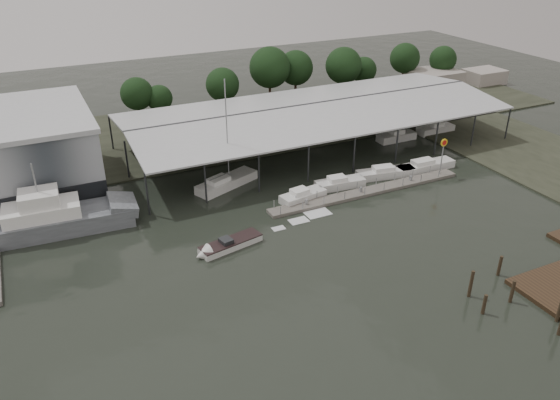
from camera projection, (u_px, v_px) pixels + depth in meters
name	position (u px, v px, depth m)	size (l,w,h in m)	color
ground	(301.00, 259.00, 57.38)	(200.00, 200.00, 0.00)	black
land_strip_far	(184.00, 133.00, 90.96)	(140.00, 30.00, 0.30)	#3A3E2E
land_strip_east	(533.00, 154.00, 82.75)	(20.00, 60.00, 0.30)	#3A3E2E
covered_boat_shed	(315.00, 108.00, 83.57)	(58.24, 24.00, 6.96)	#B8BABC
floating_dock	(367.00, 192.00, 71.10)	(28.00, 2.00, 1.40)	slate
shell_fuel_sign	(443.00, 150.00, 74.03)	(1.10, 0.18, 5.55)	gray
distant_commercial_buildings	(450.00, 79.00, 115.15)	(22.00, 8.00, 4.00)	gray
grey_trawler	(55.00, 219.00, 61.87)	(18.23, 6.13, 8.84)	slate
white_sailboat	(226.00, 182.00, 72.54)	(9.44, 5.89, 14.67)	silver
speedboat_underway	(226.00, 246.00, 58.92)	(18.65, 5.65, 2.00)	silver
moored_cruiser_0	(303.00, 196.00, 69.11)	(6.33, 3.12, 1.70)	silver
moored_cruiser_1	(340.00, 183.00, 72.47)	(6.83, 2.78, 1.70)	silver
moored_cruiser_2	(385.00, 173.00, 75.46)	(8.54, 3.60, 1.70)	silver
moored_cruiser_3	(425.00, 166.00, 77.48)	(9.08, 2.35, 1.70)	silver
mooring_pilings	(515.00, 299.00, 49.77)	(6.09, 9.17, 3.66)	#382D1C
horizon_tree_line	(306.00, 70.00, 103.36)	(69.32, 10.30, 11.33)	#311F16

